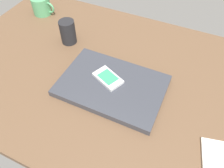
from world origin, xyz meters
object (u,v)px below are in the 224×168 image
object	(u,v)px
cell_phone_on_laptop	(108,78)
pen_cup	(68,32)
coffee_mug	(42,6)
laptop_closed	(112,86)

from	to	relation	value
cell_phone_on_laptop	pen_cup	bearing A→B (deg)	150.21
pen_cup	cell_phone_on_laptop	bearing A→B (deg)	-29.79
coffee_mug	cell_phone_on_laptop	bearing A→B (deg)	-29.74
coffee_mug	pen_cup	bearing A→B (deg)	-29.69
cell_phone_on_laptop	coffee_mug	size ratio (longest dim) A/B	1.01
laptop_closed	coffee_mug	bearing A→B (deg)	150.47
pen_cup	coffee_mug	bearing A→B (deg)	150.31
cell_phone_on_laptop	coffee_mug	world-z (taller)	coffee_mug
cell_phone_on_laptop	pen_cup	distance (cm)	28.61
laptop_closed	coffee_mug	size ratio (longest dim) A/B	3.07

